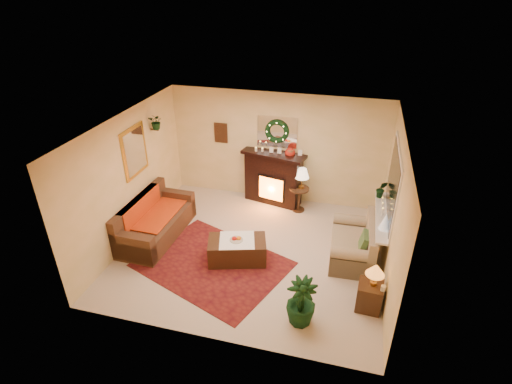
% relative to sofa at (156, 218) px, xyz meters
% --- Properties ---
extents(floor, '(5.00, 5.00, 0.00)m').
position_rel_sofa_xyz_m(floor, '(2.04, -0.01, -0.43)').
color(floor, beige).
rests_on(floor, ground).
extents(ceiling, '(5.00, 5.00, 0.00)m').
position_rel_sofa_xyz_m(ceiling, '(2.04, -0.01, 2.17)').
color(ceiling, white).
rests_on(ceiling, ground).
extents(wall_back, '(5.00, 5.00, 0.00)m').
position_rel_sofa_xyz_m(wall_back, '(2.04, 2.24, 0.87)').
color(wall_back, '#EFD88C').
rests_on(wall_back, ground).
extents(wall_front, '(5.00, 5.00, 0.00)m').
position_rel_sofa_xyz_m(wall_front, '(2.04, -2.26, 0.87)').
color(wall_front, '#EFD88C').
rests_on(wall_front, ground).
extents(wall_left, '(4.50, 4.50, 0.00)m').
position_rel_sofa_xyz_m(wall_left, '(-0.46, -0.01, 0.87)').
color(wall_left, '#EFD88C').
rests_on(wall_left, ground).
extents(wall_right, '(4.50, 4.50, 0.00)m').
position_rel_sofa_xyz_m(wall_right, '(4.54, -0.01, 0.87)').
color(wall_right, '#EFD88C').
rests_on(wall_right, ground).
extents(area_rug, '(3.13, 2.75, 0.01)m').
position_rel_sofa_xyz_m(area_rug, '(1.44, -0.61, -0.42)').
color(area_rug, '#511506').
rests_on(area_rug, floor).
extents(sofa, '(0.93, 2.00, 0.85)m').
position_rel_sofa_xyz_m(sofa, '(0.00, 0.00, 0.00)').
color(sofa, brown).
rests_on(sofa, floor).
extents(red_throw, '(0.84, 1.37, 0.02)m').
position_rel_sofa_xyz_m(red_throw, '(-0.09, 0.14, 0.03)').
color(red_throw, red).
rests_on(red_throw, sofa).
extents(fireplace, '(1.37, 0.68, 1.20)m').
position_rel_sofa_xyz_m(fireplace, '(2.02, 2.03, 0.12)').
color(fireplace, '#331D17').
rests_on(fireplace, floor).
extents(poinsettia, '(0.23, 0.23, 0.23)m').
position_rel_sofa_xyz_m(poinsettia, '(2.39, 2.05, 0.87)').
color(poinsettia, '#AF1E13').
rests_on(poinsettia, fireplace).
extents(mantel_candle_a, '(0.06, 0.06, 0.18)m').
position_rel_sofa_xyz_m(mantel_candle_a, '(1.60, 2.02, 0.83)').
color(mantel_candle_a, white).
rests_on(mantel_candle_a, fireplace).
extents(mantel_candle_b, '(0.06, 0.06, 0.18)m').
position_rel_sofa_xyz_m(mantel_candle_b, '(1.75, 2.03, 0.83)').
color(mantel_candle_b, silver).
rests_on(mantel_candle_b, fireplace).
extents(mantel_mirror, '(0.92, 0.02, 0.72)m').
position_rel_sofa_xyz_m(mantel_mirror, '(2.04, 2.22, 1.27)').
color(mantel_mirror, white).
rests_on(mantel_mirror, wall_back).
extents(wreath, '(0.55, 0.11, 0.55)m').
position_rel_sofa_xyz_m(wreath, '(2.04, 2.18, 1.29)').
color(wreath, '#194719').
rests_on(wreath, wall_back).
extents(wall_art, '(0.32, 0.03, 0.48)m').
position_rel_sofa_xyz_m(wall_art, '(0.69, 2.22, 1.12)').
color(wall_art, '#381E11').
rests_on(wall_art, wall_back).
extents(gold_mirror, '(0.03, 0.84, 1.00)m').
position_rel_sofa_xyz_m(gold_mirror, '(-0.44, 0.29, 1.32)').
color(gold_mirror, gold).
rests_on(gold_mirror, wall_left).
extents(hanging_plant, '(0.33, 0.28, 0.36)m').
position_rel_sofa_xyz_m(hanging_plant, '(-0.30, 1.04, 1.54)').
color(hanging_plant, '#194719').
rests_on(hanging_plant, wall_left).
extents(loveseat, '(0.85, 1.40, 0.79)m').
position_rel_sofa_xyz_m(loveseat, '(3.96, 0.31, -0.01)').
color(loveseat, tan).
rests_on(loveseat, floor).
extents(window_frame, '(0.03, 1.86, 1.36)m').
position_rel_sofa_xyz_m(window_frame, '(4.53, 0.54, 1.12)').
color(window_frame, white).
rests_on(window_frame, wall_right).
extents(window_glass, '(0.02, 1.70, 1.22)m').
position_rel_sofa_xyz_m(window_glass, '(4.51, 0.54, 1.12)').
color(window_glass, black).
rests_on(window_glass, wall_right).
extents(window_sill, '(0.22, 1.86, 0.04)m').
position_rel_sofa_xyz_m(window_sill, '(4.42, 0.54, 0.44)').
color(window_sill, white).
rests_on(window_sill, wall_right).
extents(mini_tree, '(0.21, 0.21, 0.31)m').
position_rel_sofa_xyz_m(mini_tree, '(4.46, 0.07, 0.61)').
color(mini_tree, silver).
rests_on(mini_tree, window_sill).
extents(sill_plant, '(0.27, 0.21, 0.48)m').
position_rel_sofa_xyz_m(sill_plant, '(4.40, 1.22, 0.66)').
color(sill_plant, '#103F11').
rests_on(sill_plant, window_sill).
extents(side_table_round, '(0.57, 0.57, 0.58)m').
position_rel_sofa_xyz_m(side_table_round, '(2.68, 1.77, -0.10)').
color(side_table_round, '#442817').
rests_on(side_table_round, floor).
extents(lamp_cream, '(0.32, 0.32, 0.49)m').
position_rel_sofa_xyz_m(lamp_cream, '(2.72, 1.79, 0.45)').
color(lamp_cream, beige).
rests_on(lamp_cream, side_table_round).
extents(end_table_square, '(0.42, 0.42, 0.48)m').
position_rel_sofa_xyz_m(end_table_square, '(4.30, -0.99, -0.16)').
color(end_table_square, black).
rests_on(end_table_square, floor).
extents(lamp_tiffany, '(0.30, 0.30, 0.44)m').
position_rel_sofa_xyz_m(lamp_tiffany, '(4.33, -0.98, 0.32)').
color(lamp_tiffany, orange).
rests_on(lamp_tiffany, end_table_square).
extents(coffee_table, '(1.21, 0.88, 0.45)m').
position_rel_sofa_xyz_m(coffee_table, '(1.85, -0.35, -0.22)').
color(coffee_table, '#402516').
rests_on(coffee_table, floor).
extents(fruit_bowl, '(0.25, 0.25, 0.06)m').
position_rel_sofa_xyz_m(fruit_bowl, '(1.84, -0.35, 0.02)').
color(fruit_bowl, beige).
rests_on(fruit_bowl, coffee_table).
extents(floor_palm, '(1.69, 1.69, 2.49)m').
position_rel_sofa_xyz_m(floor_palm, '(3.26, -1.58, 0.02)').
color(floor_palm, '#265D28').
rests_on(floor_palm, floor).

